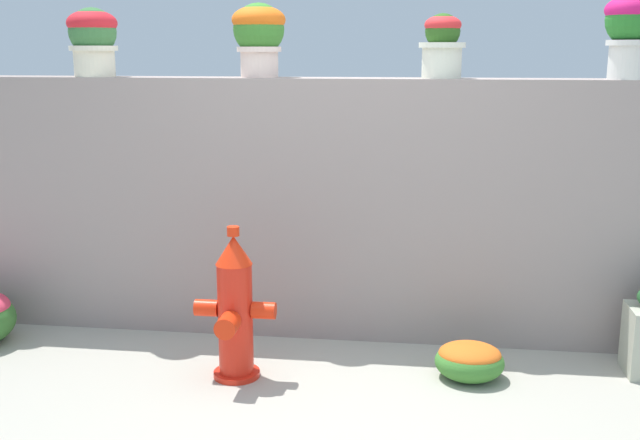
# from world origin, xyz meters

# --- Properties ---
(ground_plane) EXTENTS (24.00, 24.00, 0.00)m
(ground_plane) POSITION_xyz_m (0.00, 0.00, 0.00)
(ground_plane) COLOR #A39F91
(stone_wall) EXTENTS (5.79, 0.28, 1.58)m
(stone_wall) POSITION_xyz_m (0.00, 1.04, 0.79)
(stone_wall) COLOR gray
(stone_wall) RESTS_ON ground
(potted_plant_1) EXTENTS (0.30, 0.30, 0.41)m
(potted_plant_1) POSITION_xyz_m (-1.58, 1.02, 1.82)
(potted_plant_1) COLOR beige
(potted_plant_1) RESTS_ON stone_wall
(potted_plant_2) EXTENTS (0.32, 0.32, 0.43)m
(potted_plant_2) POSITION_xyz_m (-0.56, 1.08, 1.85)
(potted_plant_2) COLOR beige
(potted_plant_2) RESTS_ON stone_wall
(potted_plant_3) EXTENTS (0.27, 0.27, 0.37)m
(potted_plant_3) POSITION_xyz_m (0.51, 1.05, 1.78)
(potted_plant_3) COLOR silver
(potted_plant_3) RESTS_ON stone_wall
(potted_plant_4) EXTENTS (0.31, 0.31, 0.47)m
(potted_plant_4) POSITION_xyz_m (1.54, 1.01, 1.87)
(potted_plant_4) COLOR silver
(potted_plant_4) RESTS_ON stone_wall
(fire_hydrant) EXTENTS (0.44, 0.36, 0.84)m
(fire_hydrant) POSITION_xyz_m (-0.55, 0.29, 0.38)
(fire_hydrant) COLOR red
(fire_hydrant) RESTS_ON ground
(flower_bush_right) EXTENTS (0.37, 0.34, 0.21)m
(flower_bush_right) POSITION_xyz_m (0.71, 0.44, 0.11)
(flower_bush_right) COLOR #408130
(flower_bush_right) RESTS_ON ground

